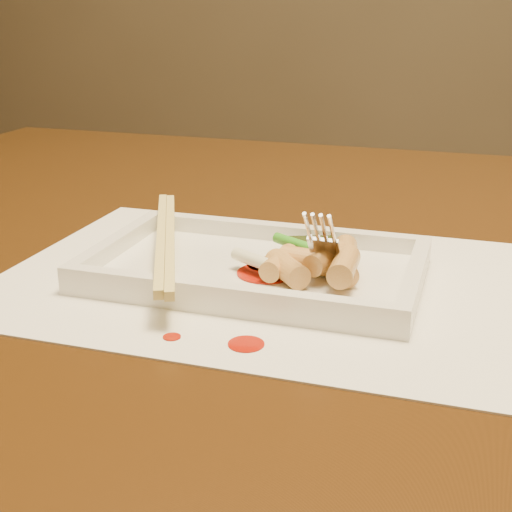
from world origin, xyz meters
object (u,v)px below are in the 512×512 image
(chopstick_a, at_px, (161,237))
(fork, at_px, (351,179))
(placemat, at_px, (256,278))
(table, at_px, (390,347))
(plate_base, at_px, (256,272))

(chopstick_a, bearing_deg, fork, 6.75)
(placemat, distance_m, fork, 0.11)
(chopstick_a, xyz_separation_m, fork, (0.15, 0.02, 0.06))
(table, bearing_deg, plate_base, -131.01)
(placemat, bearing_deg, table, 48.99)
(fork, bearing_deg, plate_base, -165.58)
(fork, bearing_deg, placemat, -165.58)
(plate_base, height_order, chopstick_a, chopstick_a)
(plate_base, distance_m, fork, 0.11)
(table, bearing_deg, fork, -106.48)
(plate_base, bearing_deg, table, 48.99)
(chopstick_a, bearing_deg, placemat, 0.00)
(table, height_order, placemat, placemat)
(placemat, height_order, fork, fork)
(table, relative_size, chopstick_a, 5.69)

